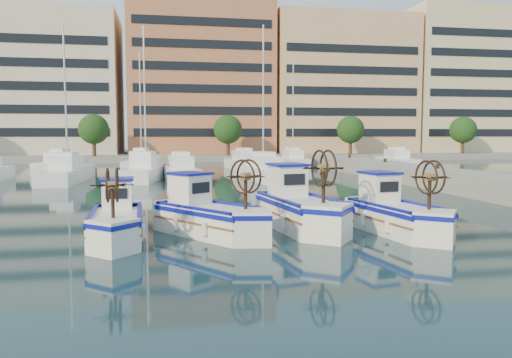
# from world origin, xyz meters

# --- Properties ---
(ground) EXTENTS (300.00, 300.00, 0.00)m
(ground) POSITION_xyz_m (0.00, 0.00, 0.00)
(ground) COLOR #183340
(ground) RESTS_ON ground
(quay) EXTENTS (3.00, 60.00, 1.20)m
(quay) POSITION_xyz_m (13.00, 8.00, 0.60)
(quay) COLOR gray
(quay) RESTS_ON ground
(waterfront) EXTENTS (180.00, 40.00, 25.60)m
(waterfront) POSITION_xyz_m (9.23, 65.04, 11.10)
(waterfront) COLOR gray
(waterfront) RESTS_ON ground
(yacht_marina) EXTENTS (39.87, 22.80, 11.50)m
(yacht_marina) POSITION_xyz_m (-2.99, 27.64, 0.53)
(yacht_marina) COLOR white
(yacht_marina) RESTS_ON ground
(fishing_boat_a) EXTENTS (1.77, 3.97, 2.45)m
(fishing_boat_a) POSITION_xyz_m (-6.04, 0.43, 0.67)
(fishing_boat_a) COLOR white
(fishing_boat_a) RESTS_ON ground
(fishing_boat_b) EXTENTS (3.75, 4.27, 2.63)m
(fishing_boat_b) POSITION_xyz_m (-3.08, 0.75, 0.73)
(fishing_boat_b) COLOR white
(fishing_boat_b) RESTS_ON ground
(fishing_boat_c) EXTENTS (2.53, 4.79, 2.91)m
(fishing_boat_c) POSITION_xyz_m (0.26, 1.41, 0.80)
(fishing_boat_c) COLOR white
(fishing_boat_c) RESTS_ON ground
(fishing_boat_d) EXTENTS (2.32, 4.29, 2.61)m
(fishing_boat_d) POSITION_xyz_m (3.33, 0.04, 0.72)
(fishing_boat_d) COLOR white
(fishing_boat_d) RESTS_ON ground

